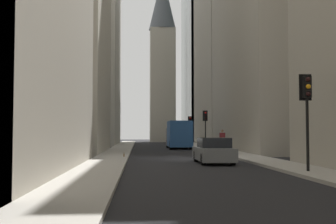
# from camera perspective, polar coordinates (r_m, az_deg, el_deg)

# --- Properties ---
(ground_plane) EXTENTS (135.00, 135.00, 0.00)m
(ground_plane) POSITION_cam_1_polar(r_m,az_deg,el_deg) (26.87, 1.76, -6.51)
(ground_plane) COLOR black
(sidewalk_right) EXTENTS (90.00, 2.20, 0.14)m
(sidewalk_right) POSITION_cam_1_polar(r_m,az_deg,el_deg) (26.79, -7.92, -6.34)
(sidewalk_right) COLOR #A8A399
(sidewalk_right) RESTS_ON ground_plane
(sidewalk_left) EXTENTS (90.00, 2.20, 0.14)m
(sidewalk_left) POSITION_cam_1_polar(r_m,az_deg,el_deg) (27.68, 11.13, -6.20)
(sidewalk_left) COLOR #A8A399
(sidewalk_left) RESTS_ON ground_plane
(building_left_far) EXTENTS (18.13, 10.00, 25.35)m
(building_left_far) POSITION_cam_1_polar(r_m,az_deg,el_deg) (58.04, 9.39, 8.10)
(building_left_far) COLOR #A8A091
(building_left_far) RESTS_ON ground_plane
(building_right_far) EXTENTS (15.02, 10.50, 26.52)m
(building_right_far) POSITION_cam_1_polar(r_m,az_deg,el_deg) (57.18, -12.02, 8.90)
(building_right_far) COLOR #B7B2A5
(building_right_far) RESTS_ON ground_plane
(building_right_midfar) EXTENTS (12.85, 10.50, 23.41)m
(building_right_midfar) POSITION_cam_1_polar(r_m,az_deg,el_deg) (37.03, -16.61, 12.95)
(building_right_midfar) COLOR beige
(building_right_midfar) RESTS_ON ground_plane
(church_spire) EXTENTS (4.81, 4.81, 30.16)m
(church_spire) POSITION_cam_1_polar(r_m,az_deg,el_deg) (73.03, -0.78, 8.26)
(church_spire) COLOR #A8A091
(church_spire) RESTS_ON ground_plane
(delivery_truck) EXTENTS (6.46, 2.25, 2.84)m
(delivery_truck) POSITION_cam_1_polar(r_m,az_deg,el_deg) (42.68, 1.49, -3.17)
(delivery_truck) COLOR #285699
(delivery_truck) RESTS_ON ground_plane
(hatchback_grey) EXTENTS (4.30, 1.78, 1.42)m
(hatchback_grey) POSITION_cam_1_polar(r_m,az_deg,el_deg) (22.82, 6.36, -5.48)
(hatchback_grey) COLOR slate
(hatchback_grey) RESTS_ON ground_plane
(traffic_light_foreground) EXTENTS (0.43, 0.52, 4.00)m
(traffic_light_foreground) POSITION_cam_1_polar(r_m,az_deg,el_deg) (17.72, 18.85, 1.69)
(traffic_light_foreground) COLOR black
(traffic_light_foreground) RESTS_ON sidewalk_left
(traffic_light_midblock) EXTENTS (0.43, 0.52, 3.86)m
(traffic_light_midblock) POSITION_cam_1_polar(r_m,az_deg,el_deg) (43.22, 5.25, -1.14)
(traffic_light_midblock) COLOR black
(traffic_light_midblock) RESTS_ON sidewalk_left
(traffic_light_far_junction) EXTENTS (0.43, 0.52, 3.76)m
(traffic_light_far_junction) POSITION_cam_1_polar(r_m,az_deg,el_deg) (56.39, 3.09, -1.61)
(traffic_light_far_junction) COLOR black
(traffic_light_far_junction) RESTS_ON sidewalk_left
(pedestrian) EXTENTS (0.26, 0.44, 1.79)m
(pedestrian) POSITION_cam_1_polar(r_m,az_deg,el_deg) (33.64, 7.59, -3.83)
(pedestrian) COLOR #33333D
(pedestrian) RESTS_ON sidewalk_left
(discarded_bottle) EXTENTS (0.07, 0.07, 0.27)m
(discarded_bottle) POSITION_cam_1_polar(r_m,az_deg,el_deg) (26.53, -6.17, -6.00)
(discarded_bottle) COLOR brown
(discarded_bottle) RESTS_ON sidewalk_right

